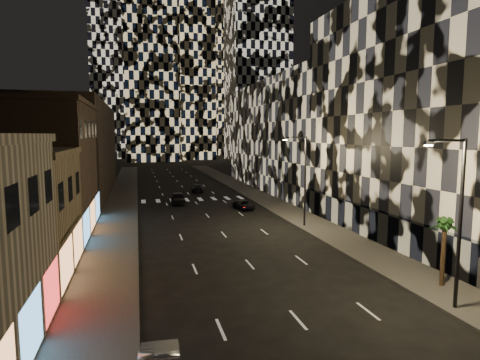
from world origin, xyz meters
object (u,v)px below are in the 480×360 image
car_dark_rightlane (244,205)px  streetlight_near (457,212)px  streetlight_far (303,175)px  car_dark_oncoming (197,188)px  car_dark_midlane (178,198)px  palm_tree (445,229)px

car_dark_rightlane → streetlight_near: bearing=-90.4°
streetlight_far → car_dark_oncoming: streetlight_far is taller
car_dark_midlane → car_dark_oncoming: 11.44m
streetlight_far → palm_tree: (1.85, -17.17, -1.71)m
car_dark_oncoming → car_dark_rightlane: car_dark_oncoming is taller
streetlight_near → car_dark_rightlane: size_ratio=2.33×
car_dark_oncoming → palm_tree: 45.57m
car_dark_rightlane → palm_tree: size_ratio=0.91×
car_dark_midlane → car_dark_rightlane: (7.59, -6.01, -0.24)m
streetlight_far → car_dark_oncoming: size_ratio=2.04×
car_dark_oncoming → car_dark_rightlane: 17.01m
car_dark_midlane → palm_tree: bearing=-68.7°
streetlight_far → car_dark_midlane: size_ratio=1.99×
car_dark_midlane → car_dark_oncoming: bearing=69.5°
streetlight_far → palm_tree: 17.35m
car_dark_rightlane → palm_tree: bearing=-86.1°
streetlight_far → car_dark_midlane: streetlight_far is taller
streetlight_near → streetlight_far: same height
car_dark_oncoming → palm_tree: palm_tree is taller
car_dark_midlane → streetlight_far: bearing=-56.4°
streetlight_near → car_dark_oncoming: streetlight_near is taller
car_dark_midlane → palm_tree: size_ratio=1.07×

